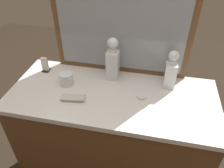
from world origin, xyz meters
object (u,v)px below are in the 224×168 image
at_px(crystal_tumbler_right, 66,80).
at_px(silver_brush_far_left, 73,98).
at_px(porcelain_dish, 142,96).
at_px(crystal_decanter_front, 171,73).
at_px(napkin_holder, 45,65).
at_px(crystal_decanter_far_right, 113,63).

distance_m(crystal_tumbler_right, silver_brush_far_left, 0.18).
bearing_deg(crystal_tumbler_right, porcelain_dish, -2.88).
bearing_deg(silver_brush_far_left, porcelain_dish, 15.92).
bearing_deg(porcelain_dish, crystal_tumbler_right, 177.12).
distance_m(crystal_decanter_front, napkin_holder, 0.90).
height_order(porcelain_dish, napkin_holder, napkin_holder).
bearing_deg(crystal_tumbler_right, napkin_holder, 149.95).
bearing_deg(napkin_holder, crystal_decanter_front, -0.05).
height_order(crystal_tumbler_right, porcelain_dish, crystal_tumbler_right).
distance_m(crystal_decanter_front, crystal_tumbler_right, 0.69).
relative_size(crystal_tumbler_right, napkin_holder, 0.81).
distance_m(crystal_decanter_front, porcelain_dish, 0.24).
distance_m(crystal_decanter_far_right, crystal_decanter_front, 0.39).
relative_size(crystal_decanter_far_right, napkin_holder, 2.81).
bearing_deg(porcelain_dish, napkin_holder, 168.44).
bearing_deg(porcelain_dish, crystal_decanter_front, 42.06).
bearing_deg(crystal_decanter_far_right, crystal_tumbler_right, -154.39).
height_order(crystal_decanter_far_right, silver_brush_far_left, crystal_decanter_far_right).
relative_size(crystal_tumbler_right, silver_brush_far_left, 0.57).
height_order(silver_brush_far_left, napkin_holder, napkin_holder).
xyz_separation_m(crystal_decanter_far_right, porcelain_dish, (0.22, -0.17, -0.12)).
xyz_separation_m(crystal_tumbler_right, napkin_holder, (-0.21, 0.12, 0.01)).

